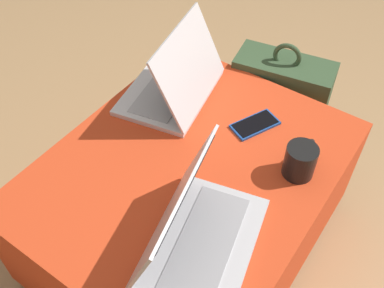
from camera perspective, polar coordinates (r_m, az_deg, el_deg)
ground_plane at (r=1.58m, az=-0.27°, el=-12.22°), size 14.00×14.00×0.00m
ottoman at (r=1.41m, az=-0.30°, el=-7.95°), size 0.90×0.72×0.41m
laptop_near at (r=1.06m, az=0.02°, el=-11.29°), size 0.41×0.31×0.23m
laptop_far at (r=1.42m, az=-2.06°, el=7.75°), size 0.37×0.31×0.24m
cell_phone at (r=1.36m, az=8.00°, el=2.47°), size 0.16×0.12×0.01m
backpack at (r=1.72m, az=10.82°, el=4.35°), size 0.24×0.36×0.51m
coffee_mug at (r=1.23m, az=13.64°, el=-2.00°), size 0.12×0.08×0.10m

